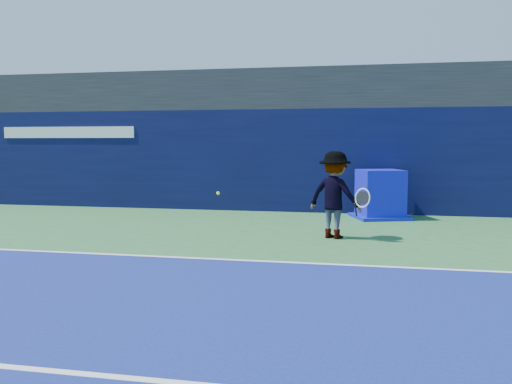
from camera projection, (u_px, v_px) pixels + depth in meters
ground at (156, 309)px, 6.98m from camera, size 80.00×80.00×0.00m
baseline at (222, 259)px, 9.90m from camera, size 24.00×0.10×0.01m
service_line at (70, 373)px, 5.03m from camera, size 24.00×0.10×0.01m
stadium_band at (294, 92)px, 17.86m from camera, size 36.00×3.00×1.20m
back_wall_assembly at (289, 160)px, 17.07m from camera, size 36.00×1.03×3.00m
equipment_cart at (380, 196)px, 15.30m from camera, size 1.74×1.74×1.31m
tennis_player at (335, 195)px, 12.09m from camera, size 1.44×1.10×1.85m
tennis_ball at (218, 193)px, 12.95m from camera, size 0.08×0.08×0.08m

